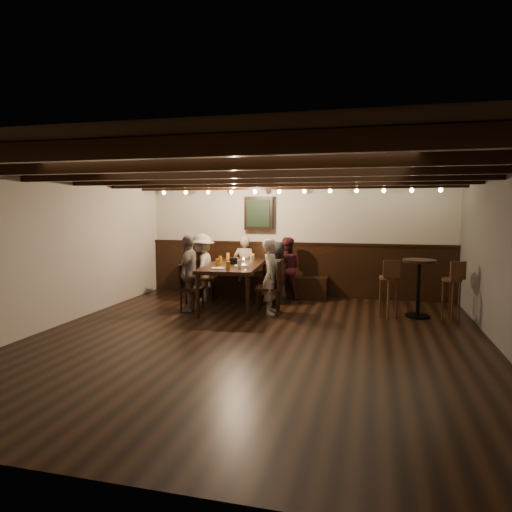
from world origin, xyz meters
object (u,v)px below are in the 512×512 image
(person_bench_left, at_px, (201,268))
(high_top_table, at_px, (419,279))
(person_left_far, at_px, (189,273))
(person_left_near, at_px, (202,267))
(chair_left_near, at_px, (204,286))
(chair_left_far, at_px, (191,296))
(dining_table, at_px, (234,267))
(person_right_far, at_px, (271,276))
(person_right_near, at_px, (277,272))
(bar_stool_left, at_px, (388,296))
(chair_right_near, at_px, (275,289))
(chair_right_far, at_px, (269,297))
(person_bench_centre, at_px, (244,266))
(person_bench_right, at_px, (286,268))
(bar_stool_right, at_px, (451,299))

(person_bench_left, relative_size, high_top_table, 1.21)
(person_left_far, bearing_deg, person_left_near, 180.00)
(chair_left_near, height_order, chair_left_far, chair_left_near)
(dining_table, relative_size, person_right_far, 1.70)
(person_left_near, distance_m, person_left_far, 0.90)
(person_right_near, relative_size, bar_stool_left, 1.20)
(chair_right_near, height_order, person_left_far, person_left_far)
(chair_left_near, bearing_deg, person_right_far, 58.54)
(chair_right_near, xyz_separation_m, person_right_near, (0.03, 0.00, 0.34))
(person_left_near, relative_size, person_right_near, 1.12)
(dining_table, height_order, person_right_far, person_right_far)
(person_left_far, bearing_deg, person_right_far, 90.00)
(chair_right_far, bearing_deg, person_right_near, -1.91)
(dining_table, bearing_deg, chair_right_near, 32.05)
(chair_right_far, bearing_deg, person_bench_left, 50.19)
(chair_right_far, xyz_separation_m, person_bench_left, (-1.74, 1.19, 0.31))
(chair_left_far, xyz_separation_m, person_bench_centre, (0.57, 1.56, 0.38))
(person_left_far, height_order, person_right_near, person_left_far)
(person_bench_centre, distance_m, person_left_near, 0.96)
(dining_table, distance_m, chair_right_near, 0.97)
(person_bench_left, height_order, person_bench_centre, person_bench_centre)
(person_right_near, xyz_separation_m, person_right_far, (0.09, -0.90, 0.06))
(person_right_near, height_order, person_right_far, person_right_far)
(person_bench_centre, bearing_deg, person_left_far, 63.43)
(chair_left_near, bearing_deg, person_bench_right, 105.52)
(chair_right_far, bearing_deg, person_bench_centre, 25.64)
(dining_table, bearing_deg, person_bench_right, 45.00)
(chair_left_far, xyz_separation_m, chair_right_near, (1.34, 1.04, 0.01))
(dining_table, xyz_separation_m, person_bench_centre, (-0.10, 1.04, -0.11))
(chair_right_far, height_order, high_top_table, high_top_table)
(person_bench_right, distance_m, bar_stool_left, 2.33)
(dining_table, bearing_deg, chair_right_far, -32.01)
(person_left_far, xyz_separation_m, bar_stool_left, (3.49, 0.30, -0.32))
(chair_left_far, xyz_separation_m, person_right_far, (1.46, 0.14, 0.40))
(chair_right_far, distance_m, person_left_far, 1.52)
(person_right_near, bearing_deg, chair_left_near, 90.00)
(person_left_near, distance_m, high_top_table, 4.10)
(dining_table, relative_size, person_bench_right, 1.78)
(person_bench_right, bearing_deg, person_left_near, 15.26)
(person_bench_centre, bearing_deg, dining_table, 90.00)
(chair_right_far, xyz_separation_m, person_left_far, (-1.46, -0.14, 0.40))
(person_right_near, height_order, bar_stool_right, person_right_near)
(high_top_table, bearing_deg, person_bench_right, 158.06)
(person_right_far, relative_size, bar_stool_left, 1.32)
(person_bench_centre, relative_size, person_right_far, 0.96)
(person_bench_centre, distance_m, person_right_near, 0.96)
(person_left_near, xyz_separation_m, bar_stool_left, (3.58, -0.60, -0.30))
(chair_left_far, relative_size, bar_stool_right, 0.85)
(person_left_far, bearing_deg, chair_right_near, 121.50)
(chair_left_near, relative_size, bar_stool_right, 0.97)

